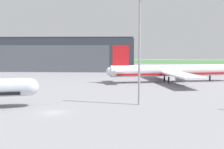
% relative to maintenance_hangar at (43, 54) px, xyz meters
% --- Properties ---
extents(ground_plane, '(440.00, 440.00, 0.00)m').
position_rel_maintenance_hangar_xyz_m(ground_plane, '(31.40, -95.69, -8.32)').
color(ground_plane, gray).
extents(grass_field_strip, '(440.00, 56.00, 0.08)m').
position_rel_maintenance_hangar_xyz_m(grass_field_strip, '(31.40, 83.23, -8.28)').
color(grass_field_strip, '#43753B').
rests_on(grass_field_strip, ground_plane).
extents(maintenance_hangar, '(97.85, 31.20, 17.56)m').
position_rel_maintenance_hangar_xyz_m(maintenance_hangar, '(0.00, 0.00, 0.00)').
color(maintenance_hangar, '#383D47').
rests_on(maintenance_hangar, ground_plane).
extents(airliner_far_left, '(45.35, 41.13, 12.67)m').
position_rel_maintenance_hangar_xyz_m(airliner_far_left, '(60.73, -49.92, -4.46)').
color(airliner_far_left, silver).
rests_on(airliner_far_left, ground_plane).
extents(apron_light_mast, '(2.40, 0.50, 22.70)m').
position_rel_maintenance_hangar_xyz_m(apron_light_mast, '(47.64, -87.95, 4.72)').
color(apron_light_mast, '#99999E').
rests_on(apron_light_mast, ground_plane).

